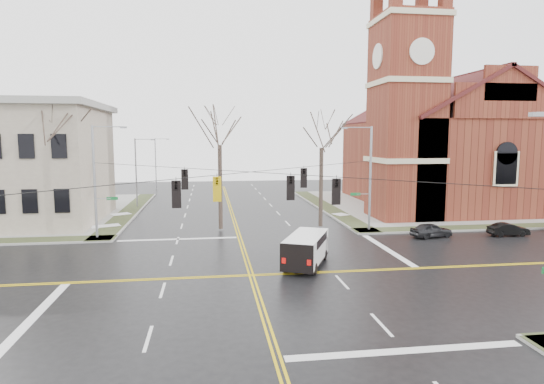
{
  "coord_description": "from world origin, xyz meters",
  "views": [
    {
      "loc": [
        -2.42,
        -26.29,
        8.18
      ],
      "look_at": [
        2.09,
        6.0,
        4.28
      ],
      "focal_mm": 30.0,
      "sensor_mm": 36.0,
      "label": 1
    }
  ],
  "objects": [
    {
      "name": "tree_nw_near",
      "position": [
        -1.45,
        13.57,
        8.05
      ],
      "size": [
        4.0,
        4.0,
        11.12
      ],
      "color": "#362A22",
      "rests_on": "ground"
    },
    {
      "name": "parked_car_a",
      "position": [
        15.7,
        8.36,
        0.6
      ],
      "size": [
        3.69,
        1.99,
        1.19
      ],
      "primitive_type": "imported",
      "rotation": [
        0.0,
        0.0,
        1.74
      ],
      "color": "black",
      "rests_on": "ground"
    },
    {
      "name": "tree_ne",
      "position": [
        7.61,
        13.51,
        7.77
      ],
      "size": [
        4.0,
        4.0,
        10.72
      ],
      "color": "#362A22",
      "rests_on": "ground"
    },
    {
      "name": "church",
      "position": [
        24.76,
        24.78,
        8.43
      ],
      "size": [
        24.28,
        27.48,
        27.5
      ],
      "color": "maroon",
      "rests_on": "ground"
    },
    {
      "name": "cargo_van",
      "position": [
        3.75,
        1.74,
        1.18
      ],
      "size": [
        4.03,
        5.6,
        2.0
      ],
      "rotation": [
        0.0,
        0.0,
        -0.43
      ],
      "color": "white",
      "rests_on": "ground"
    },
    {
      "name": "signal_pole_nw",
      "position": [
        -11.32,
        11.5,
        4.95
      ],
      "size": [
        2.75,
        0.22,
        9.0
      ],
      "color": "gray",
      "rests_on": "ground"
    },
    {
      "name": "ground",
      "position": [
        0.0,
        0.0,
        0.0
      ],
      "size": [
        120.0,
        120.0,
        0.0
      ],
      "primitive_type": "plane",
      "color": "black",
      "rests_on": "ground"
    },
    {
      "name": "tree_nw_far",
      "position": [
        -14.76,
        13.57,
        8.31
      ],
      "size": [
        4.0,
        4.0,
        11.49
      ],
      "color": "#362A22",
      "rests_on": "ground"
    },
    {
      "name": "sidewalks",
      "position": [
        0.0,
        0.0,
        0.08
      ],
      "size": [
        80.0,
        80.0,
        0.17
      ],
      "color": "gray",
      "rests_on": "ground"
    },
    {
      "name": "signal_pole_ne",
      "position": [
        11.32,
        11.5,
        4.95
      ],
      "size": [
        2.75,
        0.22,
        9.0
      ],
      "color": "gray",
      "rests_on": "ground"
    },
    {
      "name": "road_markings",
      "position": [
        0.0,
        0.0,
        0.01
      ],
      "size": [
        100.0,
        100.0,
        0.01
      ],
      "color": "gold",
      "rests_on": "ground"
    },
    {
      "name": "parked_car_b",
      "position": [
        22.38,
        7.97,
        0.54
      ],
      "size": [
        3.32,
        1.25,
        1.08
      ],
      "primitive_type": "imported",
      "rotation": [
        0.0,
        0.0,
        1.54
      ],
      "color": "black",
      "rests_on": "ground"
    },
    {
      "name": "streetlight_north_b",
      "position": [
        -10.65,
        48.0,
        4.47
      ],
      "size": [
        2.3,
        0.2,
        8.0
      ],
      "color": "gray",
      "rests_on": "ground"
    },
    {
      "name": "civic_building_a",
      "position": [
        -22.0,
        20.0,
        5.5
      ],
      "size": [
        18.0,
        14.0,
        11.0
      ],
      "primitive_type": "cube",
      "color": "gray",
      "rests_on": "ground"
    },
    {
      "name": "traffic_signals",
      "position": [
        -0.0,
        -0.67,
        5.45
      ],
      "size": [
        8.21,
        8.26,
        1.3
      ],
      "color": "black",
      "rests_on": "ground"
    },
    {
      "name": "streetlight_north_a",
      "position": [
        -10.65,
        28.0,
        4.47
      ],
      "size": [
        2.3,
        0.2,
        8.0
      ],
      "color": "gray",
      "rests_on": "ground"
    },
    {
      "name": "span_wires",
      "position": [
        0.0,
        0.0,
        6.2
      ],
      "size": [
        23.02,
        23.02,
        0.03
      ],
      "color": "black",
      "rests_on": "ground"
    }
  ]
}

